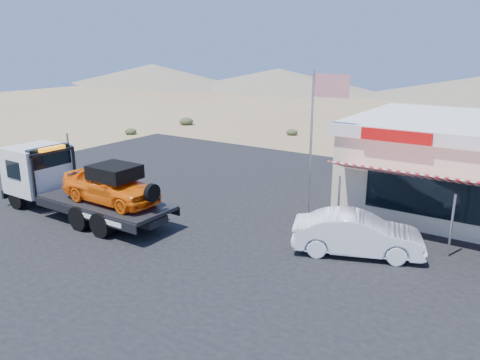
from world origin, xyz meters
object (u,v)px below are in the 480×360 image
(jerky_store, at_px, (480,166))
(tow_truck, at_px, (79,182))
(white_sedan, at_px, (357,234))
(flagpole, at_px, (317,127))

(jerky_store, bearing_deg, tow_truck, -143.65)
(jerky_store, bearing_deg, white_sedan, -110.37)
(tow_truck, xyz_separation_m, flagpole, (8.02, 5.53, 2.27))
(white_sedan, relative_size, jerky_store, 0.42)
(flagpole, bearing_deg, tow_truck, -145.44)
(white_sedan, bearing_deg, tow_truck, 83.21)
(white_sedan, xyz_separation_m, flagpole, (-2.90, 2.72, 3.03))
(tow_truck, height_order, flagpole, flagpole)
(white_sedan, bearing_deg, flagpole, 25.63)
(tow_truck, bearing_deg, flagpole, 34.56)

